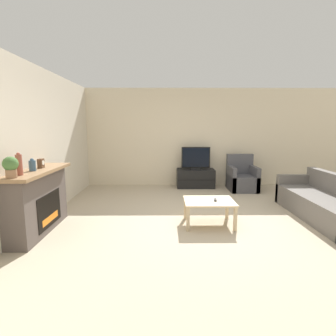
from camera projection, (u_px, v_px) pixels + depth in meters
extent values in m
plane|color=tan|center=(201.00, 220.00, 4.70)|extent=(24.00, 24.00, 0.00)
cube|color=beige|center=(188.00, 138.00, 7.36)|extent=(12.00, 0.06, 2.70)
cube|color=beige|center=(35.00, 145.00, 4.46)|extent=(0.06, 12.00, 2.70)
cube|color=#564C47|center=(38.00, 203.00, 4.13)|extent=(0.35, 1.44, 0.96)
cube|color=black|center=(50.00, 210.00, 4.15)|extent=(0.01, 0.79, 0.53)
cube|color=orange|center=(51.00, 218.00, 4.17)|extent=(0.01, 0.55, 0.11)
cube|color=#93704C|center=(37.00, 171.00, 4.05)|extent=(0.47, 1.56, 0.05)
cylinder|color=#994C3D|center=(19.00, 165.00, 3.56)|extent=(0.08, 0.08, 0.29)
sphere|color=#994C3D|center=(18.00, 154.00, 3.54)|extent=(0.05, 0.05, 0.05)
cylinder|color=#385670|center=(32.00, 166.00, 3.92)|extent=(0.10, 0.10, 0.16)
sphere|color=#385670|center=(32.00, 160.00, 3.91)|extent=(0.05, 0.05, 0.05)
cube|color=brown|center=(41.00, 163.00, 4.19)|extent=(0.07, 0.11, 0.15)
cylinder|color=white|center=(43.00, 163.00, 4.19)|extent=(0.00, 0.08, 0.08)
cylinder|color=#936B4C|center=(11.00, 174.00, 3.38)|extent=(0.13, 0.13, 0.11)
sphere|color=#477038|center=(10.00, 164.00, 3.36)|extent=(0.19, 0.19, 0.19)
cube|color=black|center=(195.00, 178.00, 7.21)|extent=(1.02, 0.51, 0.50)
cube|color=black|center=(197.00, 180.00, 6.96)|extent=(1.00, 0.01, 0.01)
cube|color=black|center=(196.00, 168.00, 7.17)|extent=(0.27, 0.18, 0.04)
cube|color=black|center=(196.00, 157.00, 7.12)|extent=(0.78, 0.03, 0.57)
cube|color=black|center=(196.00, 157.00, 7.11)|extent=(0.71, 0.01, 0.51)
cube|color=#4C4C51|center=(242.00, 183.00, 6.87)|extent=(0.70, 0.76, 0.40)
cube|color=#4C4C51|center=(240.00, 164.00, 7.10)|extent=(0.70, 0.14, 0.53)
cube|color=#4C4C51|center=(231.00, 178.00, 6.85)|extent=(0.10, 0.76, 0.64)
cube|color=#4C4C51|center=(254.00, 178.00, 6.85)|extent=(0.10, 0.76, 0.64)
cube|color=#CCB289|center=(209.00, 201.00, 4.44)|extent=(0.84, 0.65, 0.03)
cube|color=#CCB289|center=(188.00, 219.00, 4.19)|extent=(0.05, 0.05, 0.39)
cube|color=#CCB289|center=(235.00, 219.00, 4.20)|extent=(0.05, 0.05, 0.39)
cube|color=#CCB289|center=(185.00, 208.00, 4.75)|extent=(0.05, 0.05, 0.39)
cube|color=#CCB289|center=(227.00, 208.00, 4.76)|extent=(0.05, 0.05, 0.39)
cube|color=black|center=(215.00, 200.00, 4.44)|extent=(0.06, 0.15, 0.02)
cube|color=#66605B|center=(323.00, 208.00, 4.74)|extent=(0.83, 2.22, 0.42)
cube|color=#66605B|center=(295.00, 189.00, 5.76)|extent=(0.83, 0.11, 0.62)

